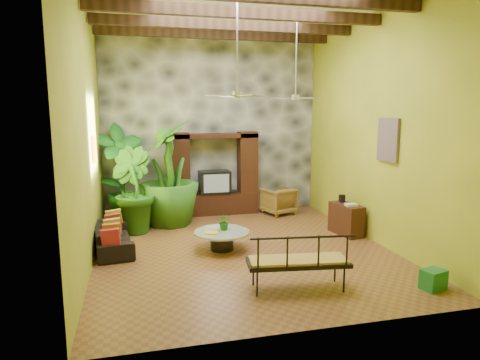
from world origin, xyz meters
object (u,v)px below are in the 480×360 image
object	(u,v)px
ceiling_fan_front	(237,84)
ceiling_fan_back	(296,89)
tall_plant_a	(121,173)
side_console	(346,219)
sofa	(113,238)
entertainment_center	(215,180)
tall_plant_c	(169,173)
wicker_armchair	(278,201)
iron_bench	(300,259)
green_bin	(433,279)
coffee_table	(222,238)
tall_plant_b	(132,190)

from	to	relation	value
ceiling_fan_front	ceiling_fan_back	world-z (taller)	same
tall_plant_a	side_console	distance (m)	5.77
sofa	side_console	size ratio (longest dim) A/B	2.01
entertainment_center	tall_plant_c	bearing A→B (deg)	-148.66
wicker_armchair	iron_bench	size ratio (longest dim) A/B	0.47
ceiling_fan_back	tall_plant_a	size ratio (longest dim) A/B	0.72
ceiling_fan_front	green_bin	size ratio (longest dim) A/B	4.93
wicker_armchair	tall_plant_a	distance (m)	4.36
tall_plant_a	coffee_table	size ratio (longest dim) A/B	2.23
entertainment_center	side_console	distance (m)	3.82
ceiling_fan_front	tall_plant_a	bearing A→B (deg)	125.25
iron_bench	tall_plant_a	bearing A→B (deg)	127.15
coffee_table	iron_bench	size ratio (longest dim) A/B	0.67
coffee_table	side_console	distance (m)	3.11
ceiling_fan_front	sofa	world-z (taller)	ceiling_fan_front
wicker_armchair	entertainment_center	bearing A→B (deg)	-31.61
sofa	tall_plant_a	bearing A→B (deg)	-10.07
sofa	tall_plant_c	world-z (taller)	tall_plant_c
sofa	tall_plant_c	xyz separation A→B (m)	(1.33, 1.74, 1.07)
entertainment_center	sofa	distance (m)	3.74
green_bin	tall_plant_a	bearing A→B (deg)	132.04
side_console	tall_plant_a	bearing A→B (deg)	146.06
coffee_table	tall_plant_c	bearing A→B (deg)	111.38
wicker_armchair	side_console	distance (m)	2.45
sofa	wicker_armchair	xyz separation A→B (m)	(4.40, 2.14, 0.11)
tall_plant_b	coffee_table	xyz separation A→B (m)	(1.81, -1.82, -0.77)
wicker_armchair	tall_plant_c	world-z (taller)	tall_plant_c
entertainment_center	ceiling_fan_front	size ratio (longest dim) A/B	1.29
sofa	tall_plant_a	size ratio (longest dim) A/B	0.70
ceiling_fan_front	tall_plant_a	world-z (taller)	ceiling_fan_front
tall_plant_a	tall_plant_c	bearing A→B (deg)	-24.28
sofa	tall_plant_b	xyz separation A→B (m)	(0.41, 1.27, 0.76)
side_console	green_bin	xyz separation A→B (m)	(-0.10, -3.20, -0.20)
entertainment_center	iron_bench	distance (m)	5.44
wicker_armchair	green_bin	distance (m)	5.54
iron_bench	side_console	world-z (taller)	iron_bench
ceiling_fan_front	iron_bench	world-z (taller)	ceiling_fan_front
sofa	iron_bench	world-z (taller)	iron_bench
wicker_armchair	tall_plant_c	size ratio (longest dim) A/B	0.31
tall_plant_c	ceiling_fan_front	bearing A→B (deg)	-67.63
ceiling_fan_back	wicker_armchair	bearing A→B (deg)	84.47
tall_plant_a	tall_plant_b	xyz separation A→B (m)	(0.26, -1.00, -0.26)
ceiling_fan_front	green_bin	world-z (taller)	ceiling_fan_front
tall_plant_b	coffee_table	distance (m)	2.68
wicker_armchair	side_console	world-z (taller)	wicker_armchair
ceiling_fan_back	side_console	size ratio (longest dim) A/B	2.06
sofa	coffee_table	size ratio (longest dim) A/B	1.57
tall_plant_c	coffee_table	size ratio (longest dim) A/B	2.31
green_bin	entertainment_center	bearing A→B (deg)	113.45
side_console	sofa	bearing A→B (deg)	169.62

